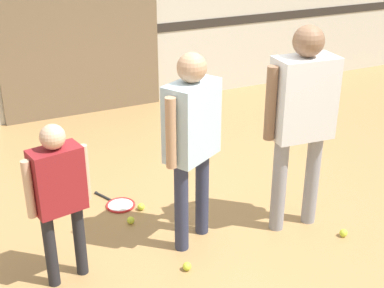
% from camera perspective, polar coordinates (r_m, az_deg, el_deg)
% --- Properties ---
extents(ground_plane, '(16.00, 16.00, 0.00)m').
position_cam_1_polar(ground_plane, '(4.64, 2.70, -9.37)').
color(ground_plane, '#A87F4C').
extents(wall_panel, '(2.07, 0.05, 1.67)m').
position_cam_1_polar(wall_panel, '(7.05, -11.71, 9.62)').
color(wall_panel, '#756047').
rests_on(wall_panel, ground_plane).
extents(person_instructor, '(0.54, 0.43, 1.60)m').
position_cam_1_polar(person_instructor, '(4.07, 0.00, 1.40)').
color(person_instructor, '#2D334C').
rests_on(person_instructor, ground_plane).
extents(person_student_left, '(0.47, 0.25, 1.25)m').
position_cam_1_polar(person_student_left, '(3.83, -14.05, -4.58)').
color(person_student_left, '#232328').
rests_on(person_student_left, ground_plane).
extents(person_student_right, '(0.66, 0.31, 1.75)m').
position_cam_1_polar(person_student_right, '(4.34, 11.69, 3.69)').
color(person_student_right, gray).
rests_on(person_student_right, ground_plane).
extents(racket_spare_on_floor, '(0.36, 0.52, 0.03)m').
position_cam_1_polar(racket_spare_on_floor, '(5.05, -7.80, -6.38)').
color(racket_spare_on_floor, red).
rests_on(racket_spare_on_floor, ground_plane).
extents(tennis_ball_near_instructor, '(0.07, 0.07, 0.07)m').
position_cam_1_polar(tennis_ball_near_instructor, '(4.20, -0.55, -12.93)').
color(tennis_ball_near_instructor, '#CCE038').
rests_on(tennis_ball_near_instructor, ground_plane).
extents(tennis_ball_by_spare_racket, '(0.07, 0.07, 0.07)m').
position_cam_1_polar(tennis_ball_by_spare_racket, '(4.95, -5.46, -6.68)').
color(tennis_ball_by_spare_racket, '#CCE038').
rests_on(tennis_ball_by_spare_racket, ground_plane).
extents(tennis_ball_stray_left, '(0.07, 0.07, 0.07)m').
position_cam_1_polar(tennis_ball_stray_left, '(4.76, -6.55, -8.08)').
color(tennis_ball_stray_left, '#CCE038').
rests_on(tennis_ball_stray_left, ground_plane).
extents(tennis_ball_stray_right, '(0.07, 0.07, 0.07)m').
position_cam_1_polar(tennis_ball_stray_right, '(4.74, 15.85, -9.12)').
color(tennis_ball_stray_right, '#CCE038').
rests_on(tennis_ball_stray_right, ground_plane).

